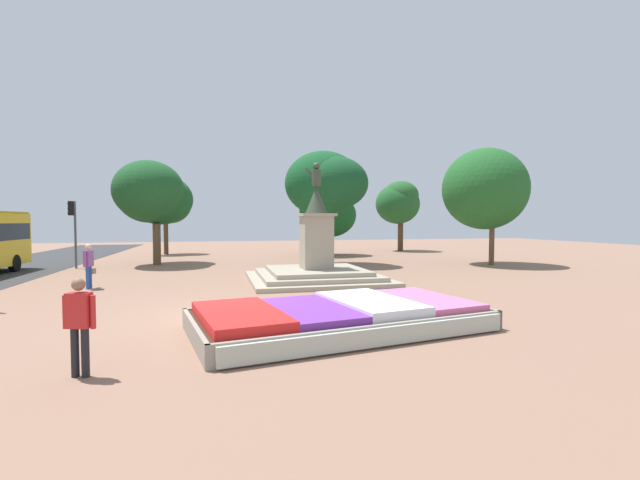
% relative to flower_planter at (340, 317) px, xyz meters
% --- Properties ---
extents(ground_plane, '(91.59, 91.59, 0.00)m').
position_rel_flower_planter_xyz_m(ground_plane, '(-2.82, 2.36, -0.31)').
color(ground_plane, '#8C6651').
extents(flower_planter, '(7.63, 4.79, 0.69)m').
position_rel_flower_planter_xyz_m(flower_planter, '(0.00, 0.00, 0.00)').
color(flower_planter, '#38281C').
rests_on(flower_planter, ground_plane).
extents(statue_monument, '(5.93, 5.93, 5.28)m').
position_rel_flower_planter_xyz_m(statue_monument, '(1.40, 8.59, 0.50)').
color(statue_monument, '#A09581').
rests_on(statue_monument, ground_plane).
extents(traffic_light_far_corner, '(0.41, 0.30, 3.79)m').
position_rel_flower_planter_xyz_m(traffic_light_far_corner, '(-10.77, 16.59, 2.34)').
color(traffic_light_far_corner, '#4C5156').
rests_on(traffic_light_far_corner, ground_plane).
extents(pedestrian_with_handbag, '(0.32, 0.72, 1.78)m').
position_rel_flower_planter_xyz_m(pedestrian_with_handbag, '(-7.85, 8.43, 0.70)').
color(pedestrian_with_handbag, '#264CA5').
rests_on(pedestrian_with_handbag, ground_plane).
extents(pedestrian_near_planter, '(0.55, 0.31, 1.70)m').
position_rel_flower_planter_xyz_m(pedestrian_near_planter, '(-5.23, -2.04, 0.68)').
color(pedestrian_near_planter, black).
rests_on(pedestrian_near_planter, ground_plane).
extents(park_tree_far_left, '(5.12, 5.10, 7.14)m').
position_rel_flower_planter_xyz_m(park_tree_far_left, '(13.19, 13.12, 4.48)').
color(park_tree_far_left, brown).
rests_on(park_tree_far_left, ground_plane).
extents(park_tree_behind_statue, '(3.97, 3.75, 6.27)m').
position_rel_flower_planter_xyz_m(park_tree_behind_statue, '(12.99, 25.68, 4.14)').
color(park_tree_behind_statue, '#4C3823').
rests_on(park_tree_behind_statue, ground_plane).
extents(park_tree_far_right, '(4.90, 4.88, 6.96)m').
position_rel_flower_planter_xyz_m(park_tree_far_right, '(3.66, 15.27, 4.64)').
color(park_tree_far_right, '#4C3823').
rests_on(park_tree_far_right, ground_plane).
extents(park_tree_street_side, '(4.64, 4.34, 4.86)m').
position_rel_flower_planter_xyz_m(park_tree_street_side, '(5.36, 22.35, 2.95)').
color(park_tree_street_side, brown).
rests_on(park_tree_street_side, ground_plane).
extents(park_tree_mid_canopy, '(4.55, 5.45, 6.29)m').
position_rel_flower_planter_xyz_m(park_tree_mid_canopy, '(-6.71, 17.89, 3.99)').
color(park_tree_mid_canopy, brown).
rests_on(park_tree_mid_canopy, ground_plane).
extents(park_tree_distant, '(3.95, 3.16, 5.79)m').
position_rel_flower_planter_xyz_m(park_tree_distant, '(-6.81, 26.41, 3.91)').
color(park_tree_distant, '#4C3823').
rests_on(park_tree_distant, ground_plane).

